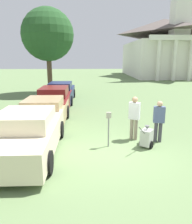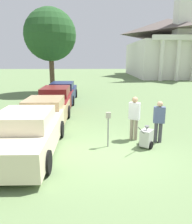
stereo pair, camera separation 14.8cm
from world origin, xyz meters
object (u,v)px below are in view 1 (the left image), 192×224
parking_meter (109,123)px  person_supervisor (159,119)px  parked_car_cream (28,134)px  parked_car_navy (61,93)px  equipment_cart (147,137)px  parked_car_tan (45,113)px  person_worker (134,115)px  church (163,46)px  parked_car_maroon (55,100)px

parking_meter → person_supervisor: person_supervisor is taller
parked_car_cream → person_supervisor: (4.82, 0.89, 0.22)m
parked_car_cream → parked_car_navy: bearing=89.7°
parked_car_cream → equipment_cart: (4.23, 0.35, -0.32)m
parked_car_tan → equipment_cart: (4.23, -2.66, -0.27)m
person_worker → church: church is taller
church → person_supervisor: bearing=-108.4°
parked_car_navy → person_worker: person_worker is taller
parked_car_tan → parking_meter: (2.83, -2.53, 0.27)m
parked_car_tan → church: bearing=62.4°
parked_car_navy → equipment_cart: 9.97m
parked_car_cream → parked_car_navy: parked_car_cream is taller
parking_meter → person_supervisor: size_ratio=0.81×
parked_car_cream → parked_car_maroon: (0.00, 6.28, -0.02)m
person_supervisor → equipment_cart: (-0.59, -0.54, -0.55)m
person_supervisor → equipment_cart: person_supervisor is taller
parked_car_maroon → church: bearing=59.7°
parked_car_navy → equipment_cart: size_ratio=5.23×
parked_car_maroon → parked_car_navy: (-0.00, 3.10, -0.02)m
parked_car_maroon → parking_meter: size_ratio=3.97×
parked_car_tan → person_worker: (3.92, -1.82, 0.35)m
equipment_cart → person_supervisor: bearing=78.5°
person_worker → church: size_ratio=0.07×
person_worker → person_supervisor: 0.95m
parking_meter → equipment_cart: (1.40, -0.13, -0.54)m
parked_car_cream → parked_car_tan: size_ratio=1.02×
person_supervisor → church: bearing=-99.1°
parked_car_navy → person_supervisor: 9.76m
parked_car_tan → parked_car_maroon: size_ratio=0.89×
person_worker → equipment_cart: (0.31, -0.84, -0.62)m
parked_car_maroon → parked_car_cream: bearing=-90.3°
parked_car_navy → person_worker: size_ratio=2.95×
parked_car_cream → church: (15.57, 33.22, 4.67)m
parked_car_cream → person_supervisor: size_ratio=2.92×
person_worker → person_supervisor: person_worker is taller
person_supervisor → person_worker: bearing=-9.1°
parked_car_cream → person_worker: (3.92, 1.19, 0.30)m
parked_car_maroon → equipment_cart: parked_car_maroon is taller
parked_car_maroon → person_worker: 6.43m
parked_car_cream → parked_car_navy: size_ratio=0.92×
person_worker → church: bearing=-81.1°
parked_car_maroon → parked_car_navy: 3.10m
person_supervisor → church: (10.75, 32.32, 4.45)m
parked_car_tan → person_worker: person_worker is taller
parking_meter → equipment_cart: bearing=-5.2°
person_worker → church: (11.65, 32.02, 4.37)m
parked_car_cream → person_worker: bearing=16.6°
parked_car_tan → parked_car_maroon: parked_car_maroon is taller
parked_car_navy → equipment_cart: parked_car_navy is taller
church → equipment_cart: bearing=-109.0°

